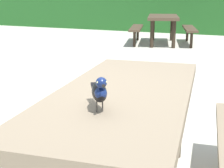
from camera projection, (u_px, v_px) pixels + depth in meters
The scene contains 3 objects.
picnic_table_foreground at pixel (124, 119), 2.04m from camera, with size 1.90×1.93×0.74m.
bird_grackle at pixel (100, 91), 1.59m from camera, with size 0.19×0.25×0.18m.
picnic_table_mid_left at pixel (163, 23), 8.85m from camera, with size 2.09×2.11×0.74m.
Camera 1 is at (1.05, -1.94, 1.29)m, focal length 53.84 mm.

